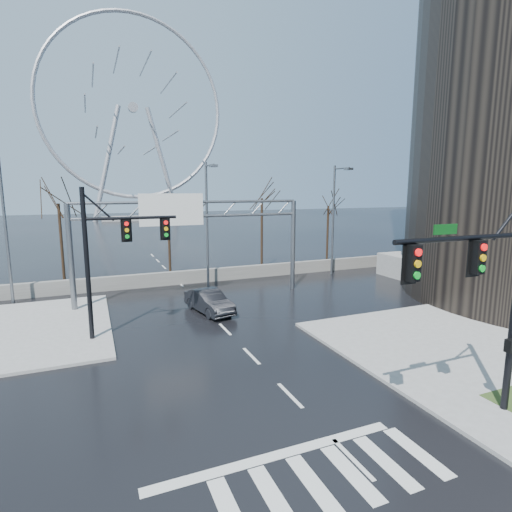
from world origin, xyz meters
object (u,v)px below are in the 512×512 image
signal_mast_far (110,249)px  car (209,301)px  sign_gantry (188,228)px  signal_mast_near (491,283)px  ferris_wheel (133,115)px

signal_mast_far → car: signal_mast_far is taller
signal_mast_far → car: (5.93, 2.49, -4.10)m
sign_gantry → car: 5.68m
signal_mast_near → signal_mast_far: bearing=130.3°
signal_mast_near → car: 16.82m
sign_gantry → ferris_wheel: bearing=86.2°
sign_gantry → car: bearing=-82.8°
sign_gantry → ferris_wheel: ferris_wheel is taller
signal_mast_far → sign_gantry: 8.14m
car → signal_mast_far: bearing=-169.2°
ferris_wheel → car: 87.47m
signal_mast_far → sign_gantry: signal_mast_far is taller
signal_mast_far → sign_gantry: bearing=47.5°
sign_gantry → ferris_wheel: 82.91m
signal_mast_near → signal_mast_far: 17.03m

